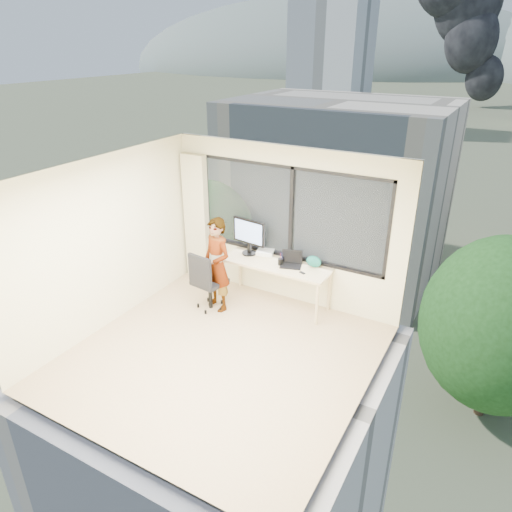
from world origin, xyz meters
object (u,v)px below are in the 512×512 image
Objects in this scene: monitor at (249,237)px; laptop at (291,260)px; game_console at (265,252)px; chair at (210,280)px; desk at (276,284)px; handbag at (314,261)px; person at (217,265)px.

monitor is 1.78× the size of laptop.
monitor is at bearing -169.35° from game_console.
chair is at bearing -104.12° from monitor.
chair is at bearing -143.65° from desk.
chair is 4.16× the size of handbag.
laptop is 1.41× the size of handbag.
game_console is at bearing -179.33° from handbag.
game_console is (0.25, 0.12, -0.28)m from monitor.
monitor reaches higher than chair.
person is 6.29× the size of handbag.
laptop is (0.83, -0.09, -0.21)m from monitor.
person is at bearing -146.95° from handbag.
monitor is at bearing 75.67° from chair.
monitor is 2.25× the size of game_console.
chair reaches higher than handbag.
game_console is at bearing 79.51° from person.
person is 0.92m from game_console.
person reaches higher than laptop.
game_console is (0.45, 0.80, -0.00)m from person.
handbag is (0.58, 0.18, 0.47)m from desk.
chair is 0.66× the size of person.
game_console is 0.91m from handbag.
game_console is 0.62m from laptop.
desk is 1.15× the size of person.
desk is 0.57m from game_console.
monitor is (-0.57, 0.12, 0.69)m from desk.
desk is 0.90m from monitor.
desk is at bearing 43.71° from chair.
desk is at bearing 55.12° from person.
person reaches higher than game_console.
chair is at bearing -136.72° from game_console.
handbag is at bearing -17.84° from game_console.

